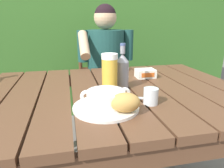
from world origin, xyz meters
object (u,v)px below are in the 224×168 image
butter_tub (145,73)px  table_knife (134,97)px  soup_bowl (106,98)px  diner_bowl (116,67)px  beer_bottle (123,71)px  bread_roll (125,102)px  water_glass_small (151,96)px  serving_plate (106,107)px  beer_glass (110,73)px  person_eating (106,67)px  chair_near_diner (103,87)px

butter_tub → table_knife: butter_tub is taller
soup_bowl → diner_bowl: soup_bowl is taller
soup_bowl → table_knife: 0.17m
beer_bottle → bread_roll: bearing=-103.4°
beer_bottle → water_glass_small: 0.24m
butter_tub → water_glass_small: bearing=-108.3°
serving_plate → beer_bottle: bearing=60.5°
bread_roll → beer_bottle: (0.07, 0.30, 0.05)m
serving_plate → bread_roll: (0.06, -0.07, 0.04)m
beer_glass → beer_bottle: (0.08, 0.04, -0.00)m
person_eating → bread_roll: (-0.13, -1.04, 0.09)m
person_eating → chair_near_diner: bearing=89.2°
soup_bowl → beer_glass: beer_glass is taller
beer_bottle → table_knife: bearing=-84.9°
person_eating → beer_glass: 0.80m
bread_roll → table_knife: 0.18m
bread_roll → butter_tub: bread_roll is taller
serving_plate → chair_near_diner: bearing=80.8°
chair_near_diner → beer_glass: bearing=-97.8°
person_eating → bread_roll: size_ratio=10.03×
chair_near_diner → beer_glass: size_ratio=5.25×
person_eating → serving_plate: 0.99m
person_eating → bread_roll: person_eating is taller
chair_near_diner → water_glass_small: bearing=-89.8°
soup_bowl → table_knife: soup_bowl is taller
beer_bottle → water_glass_small: beer_bottle is taller
water_glass_small → serving_plate: bearing=-178.1°
person_eating → beer_glass: (-0.13, -0.78, 0.14)m
beer_glass → water_glass_small: bearing=-53.8°
person_eating → serving_plate: (-0.19, -0.97, 0.05)m
beer_bottle → diner_bowl: (0.06, 0.40, -0.07)m
butter_tub → person_eating: bearing=104.2°
diner_bowl → person_eating: bearing=90.5°
diner_bowl → butter_tub: bearing=-57.4°
soup_bowl → diner_bowl: size_ratio=1.41×
butter_tub → table_knife: 0.38m
person_eating → beer_glass: bearing=-99.6°
bread_roll → beer_glass: beer_glass is taller
serving_plate → bread_roll: bread_roll is taller
bread_roll → water_glass_small: 0.16m
bread_roll → water_glass_small: bearing=29.5°
bread_roll → table_knife: size_ratio=0.83×
person_eating → table_knife: 0.89m
beer_glass → diner_bowl: size_ratio=1.32×
chair_near_diner → serving_plate: (-0.19, -1.17, 0.30)m
chair_near_diner → butter_tub: (0.14, -0.76, 0.32)m
beer_bottle → diner_bowl: bearing=81.7°
water_glass_small → butter_tub: bearing=71.7°
serving_plate → beer_glass: (0.06, 0.19, 0.09)m
water_glass_small → diner_bowl: bearing=90.4°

